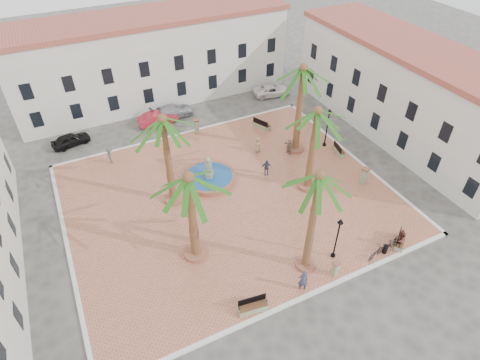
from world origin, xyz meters
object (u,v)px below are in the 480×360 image
(bollard_se, at_px, (336,268))
(cyclist_b, at_px, (400,239))
(cyclist_a, at_px, (303,280))
(palm_e, at_px, (316,121))
(palm_ne, at_px, (303,78))
(lamppost_s, at_px, (338,231))
(bench_se, at_px, (400,241))
(bench_s, at_px, (253,307))
(litter_bin, at_px, (385,249))
(bicycle_b, at_px, (391,243))
(bollard_n, at_px, (197,126))
(car_black, at_px, (71,140))
(pedestrian_fountain_b, at_px, (266,167))
(bicycle_a, at_px, (376,253))
(pedestrian_fountain_a, at_px, (258,145))
(palm_s, at_px, (318,186))
(fountain, at_px, (209,177))
(pedestrian_east, at_px, (289,147))
(lamppost_e, at_px, (328,121))
(car_white, at_px, (272,90))
(bench_ne, at_px, (262,125))
(bollard_e, at_px, (364,176))
(car_silver, at_px, (172,111))
(car_red, at_px, (158,118))
(pedestrian_north, at_px, (110,155))
(palm_nw, at_px, (164,129))
(palm_sw, at_px, (189,189))
(bench_e, at_px, (339,151))

(bollard_se, bearing_deg, cyclist_b, 0.00)
(cyclist_a, bearing_deg, palm_e, -101.15)
(palm_ne, height_order, cyclist_a, palm_ne)
(lamppost_s, relative_size, cyclist_a, 2.09)
(bench_se, height_order, cyclist_a, cyclist_a)
(bench_s, distance_m, cyclist_b, 11.93)
(litter_bin, distance_m, bicycle_b, 0.69)
(bollard_n, xyz_separation_m, car_black, (-11.87, 3.61, -0.33))
(litter_bin, relative_size, pedestrian_fountain_b, 0.44)
(bicycle_b, bearing_deg, bicycle_a, 83.99)
(litter_bin, relative_size, pedestrian_fountain_a, 0.45)
(palm_s, bearing_deg, lamppost_s, -4.72)
(fountain, xyz_separation_m, pedestrian_fountain_a, (5.86, 1.95, 0.45))
(cyclist_b, bearing_deg, lamppost_s, -42.38)
(lamppost_s, height_order, pedestrian_fountain_b, lamppost_s)
(litter_bin, height_order, cyclist_a, cyclist_a)
(bench_se, height_order, pedestrian_east, pedestrian_east)
(lamppost_e, distance_m, car_white, 11.89)
(bench_ne, xyz_separation_m, litter_bin, (-0.09, -18.73, 0.05))
(lamppost_e, distance_m, bicycle_b, 13.69)
(bollard_n, height_order, pedestrian_east, pedestrian_east)
(bollard_e, height_order, car_black, bollard_e)
(pedestrian_east, xyz_separation_m, car_silver, (-7.65, 11.63, -0.24))
(car_silver, bearing_deg, car_red, 108.61)
(pedestrian_north, bearing_deg, car_silver, -48.79)
(palm_s, xyz_separation_m, car_red, (-3.56, 22.96, -6.71))
(lamppost_s, xyz_separation_m, pedestrian_north, (-11.80, 18.17, -1.72))
(bench_s, bearing_deg, pedestrian_fountain_a, 68.89)
(pedestrian_fountain_a, xyz_separation_m, pedestrian_north, (-13.03, 4.38, 0.03))
(palm_nw, bearing_deg, car_white, 37.47)
(pedestrian_fountain_a, xyz_separation_m, car_red, (-7.02, 9.35, -0.24))
(car_red, bearing_deg, palm_sw, 171.17)
(lamppost_e, xyz_separation_m, pedestrian_north, (-19.44, 6.35, -1.95))
(bench_ne, bearing_deg, bollard_e, 172.85)
(bollard_se, bearing_deg, pedestrian_fountain_a, 82.04)
(cyclist_a, bearing_deg, fountain, -60.92)
(fountain, relative_size, car_silver, 0.97)
(bench_se, height_order, litter_bin, bench_se)
(bench_se, bearing_deg, palm_ne, 55.26)
(palm_ne, distance_m, pedestrian_east, 6.72)
(lamppost_e, bearing_deg, bench_s, -138.35)
(bicycle_a, relative_size, car_black, 0.44)
(bench_e, relative_size, bollard_se, 1.49)
(palm_nw, bearing_deg, car_silver, 71.51)
(bench_ne, xyz_separation_m, car_silver, (-7.54, 6.45, 0.25))
(cyclist_b, height_order, pedestrian_north, cyclist_b)
(pedestrian_fountain_a, bearing_deg, palm_sw, -178.96)
(palm_nw, height_order, bicycle_a, palm_nw)
(lamppost_s, bearing_deg, palm_e, 70.22)
(bench_ne, relative_size, car_white, 0.47)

